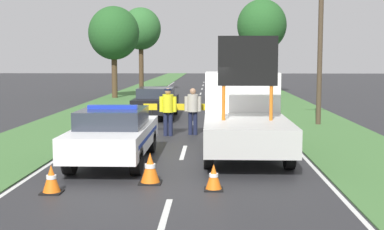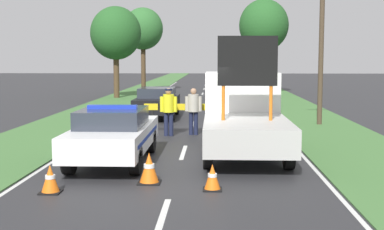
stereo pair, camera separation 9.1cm
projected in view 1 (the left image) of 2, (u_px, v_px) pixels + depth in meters
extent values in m
plane|color=#28282B|center=(182.00, 156.00, 14.94)|extent=(160.00, 160.00, 0.00)
cube|color=silver|center=(164.00, 217.00, 9.23)|extent=(0.12, 2.35, 0.01)
cube|color=silver|center=(183.00, 152.00, 15.58)|extent=(0.12, 2.35, 0.01)
cube|color=silver|center=(191.00, 125.00, 21.93)|extent=(0.12, 2.35, 0.01)
cube|color=silver|center=(196.00, 110.00, 28.28)|extent=(0.12, 2.35, 0.01)
cube|color=silver|center=(199.00, 100.00, 34.63)|extent=(0.12, 2.35, 0.01)
cube|color=silver|center=(201.00, 94.00, 40.98)|extent=(0.12, 2.35, 0.01)
cube|color=silver|center=(202.00, 89.00, 47.34)|extent=(0.12, 2.35, 0.01)
cube|color=silver|center=(203.00, 85.00, 53.69)|extent=(0.12, 2.35, 0.01)
cube|color=silver|center=(204.00, 82.00, 60.04)|extent=(0.12, 2.35, 0.01)
cube|color=silver|center=(132.00, 110.00, 28.21)|extent=(0.10, 65.88, 0.01)
cube|color=silver|center=(260.00, 110.00, 27.97)|extent=(0.10, 65.88, 0.01)
cube|color=#427038|center=(120.00, 100.00, 34.99)|extent=(3.34, 120.00, 0.03)
cube|color=#427038|center=(278.00, 100.00, 34.63)|extent=(3.34, 120.00, 0.03)
cube|color=white|center=(114.00, 137.00, 14.02)|extent=(1.82, 4.83, 0.60)
cube|color=#282D38|center=(113.00, 117.00, 13.82)|extent=(1.60, 2.22, 0.45)
cylinder|color=black|center=(97.00, 139.00, 15.57)|extent=(0.24, 0.77, 0.77)
cylinder|color=black|center=(151.00, 139.00, 15.51)|extent=(0.24, 0.77, 0.77)
cylinder|color=black|center=(70.00, 158.00, 12.59)|extent=(0.24, 0.77, 0.77)
cylinder|color=black|center=(136.00, 159.00, 12.53)|extent=(0.24, 0.77, 0.77)
cube|color=#1E38C6|center=(113.00, 107.00, 13.79)|extent=(1.27, 0.24, 0.10)
cube|color=#193399|center=(114.00, 136.00, 14.01)|extent=(1.83, 3.96, 0.10)
cube|color=black|center=(129.00, 127.00, 16.46)|extent=(1.00, 0.08, 0.36)
cube|color=white|center=(241.00, 102.00, 16.78)|extent=(2.23, 1.99, 1.86)
cube|color=#232833|center=(239.00, 89.00, 17.71)|extent=(1.90, 0.04, 0.82)
cube|color=#B2B2AD|center=(247.00, 133.00, 13.95)|extent=(2.23, 3.82, 0.69)
cylinder|color=#D16619|center=(224.00, 103.00, 13.89)|extent=(0.09, 0.09, 0.90)
cylinder|color=#D16619|center=(271.00, 103.00, 13.85)|extent=(0.09, 0.09, 0.90)
cube|color=black|center=(248.00, 61.00, 13.75)|extent=(1.54, 0.12, 1.28)
cylinder|color=black|center=(209.00, 131.00, 16.91)|extent=(0.24, 0.88, 0.88)
cylinder|color=black|center=(272.00, 131.00, 16.84)|extent=(0.24, 0.88, 0.88)
cylinder|color=black|center=(209.00, 151.00, 13.27)|extent=(0.24, 0.88, 0.88)
cylinder|color=black|center=(289.00, 152.00, 13.20)|extent=(0.24, 0.88, 0.88)
cylinder|color=black|center=(152.00, 121.00, 19.58)|extent=(0.07, 0.07, 0.84)
cylinder|color=black|center=(218.00, 122.00, 19.50)|extent=(0.07, 0.07, 0.84)
cube|color=yellow|center=(150.00, 107.00, 19.53)|extent=(0.51, 0.08, 0.23)
cube|color=black|center=(164.00, 107.00, 19.51)|extent=(0.51, 0.08, 0.23)
cube|color=yellow|center=(178.00, 107.00, 19.49)|extent=(0.51, 0.08, 0.23)
cube|color=black|center=(192.00, 107.00, 19.47)|extent=(0.51, 0.08, 0.23)
cube|color=yellow|center=(206.00, 107.00, 19.46)|extent=(0.51, 0.08, 0.23)
cube|color=black|center=(220.00, 107.00, 19.44)|extent=(0.51, 0.08, 0.23)
cylinder|color=#191E38|center=(166.00, 124.00, 18.81)|extent=(0.16, 0.16, 0.84)
cylinder|color=#191E38|center=(171.00, 124.00, 18.80)|extent=(0.16, 0.16, 0.84)
cylinder|color=yellow|center=(168.00, 103.00, 18.73)|extent=(0.39, 0.39, 0.63)
cylinder|color=yellow|center=(161.00, 104.00, 18.74)|extent=(0.13, 0.13, 0.54)
cylinder|color=yellow|center=(175.00, 104.00, 18.72)|extent=(0.13, 0.13, 0.54)
sphere|color=#A57A5B|center=(168.00, 91.00, 18.68)|extent=(0.22, 0.22, 0.22)
cylinder|color=#141933|center=(168.00, 90.00, 18.67)|extent=(0.25, 0.25, 0.05)
cylinder|color=#191E38|center=(190.00, 123.00, 19.09)|extent=(0.16, 0.16, 0.83)
cylinder|color=#191E38|center=(195.00, 123.00, 19.08)|extent=(0.16, 0.16, 0.83)
cylinder|color=#B2AD9E|center=(193.00, 103.00, 19.01)|extent=(0.38, 0.38, 0.62)
cylinder|color=#B2AD9E|center=(186.00, 104.00, 19.02)|extent=(0.12, 0.12, 0.53)
cylinder|color=#B2AD9E|center=(200.00, 104.00, 19.00)|extent=(0.12, 0.12, 0.53)
sphere|color=#A57A5B|center=(193.00, 91.00, 18.97)|extent=(0.21, 0.21, 0.21)
cube|color=black|center=(214.00, 189.00, 11.14)|extent=(0.39, 0.39, 0.03)
cone|color=orange|center=(214.00, 176.00, 11.11)|extent=(0.34, 0.34, 0.52)
cylinder|color=white|center=(214.00, 175.00, 11.11)|extent=(0.19, 0.19, 0.07)
cube|color=black|center=(52.00, 192.00, 10.88)|extent=(0.42, 0.42, 0.03)
cone|color=orange|center=(51.00, 178.00, 10.85)|extent=(0.36, 0.36, 0.56)
cylinder|color=white|center=(51.00, 177.00, 10.85)|extent=(0.20, 0.20, 0.08)
cube|color=black|center=(150.00, 183.00, 11.74)|extent=(0.49, 0.49, 0.03)
cone|color=orange|center=(150.00, 167.00, 11.70)|extent=(0.42, 0.42, 0.65)
cylinder|color=white|center=(150.00, 166.00, 11.70)|extent=(0.24, 0.24, 0.09)
cube|color=black|center=(156.00, 104.00, 24.62)|extent=(1.78, 4.55, 0.63)
cube|color=#282D38|center=(156.00, 92.00, 24.42)|extent=(1.57, 2.09, 0.43)
cylinder|color=black|center=(144.00, 108.00, 26.08)|extent=(0.24, 0.64, 0.64)
cylinder|color=black|center=(175.00, 108.00, 26.02)|extent=(0.24, 0.64, 0.64)
cylinder|color=black|center=(136.00, 114.00, 23.27)|extent=(0.24, 0.64, 0.64)
cylinder|color=black|center=(171.00, 114.00, 23.22)|extent=(0.24, 0.64, 0.64)
cube|color=navy|center=(226.00, 95.00, 29.90)|extent=(1.81, 4.17, 0.57)
cube|color=#282D38|center=(226.00, 86.00, 29.72)|extent=(1.60, 1.92, 0.50)
cylinder|color=black|center=(212.00, 98.00, 31.25)|extent=(0.24, 0.75, 0.75)
cylinder|color=black|center=(239.00, 99.00, 31.19)|extent=(0.24, 0.75, 0.75)
cylinder|color=black|center=(212.00, 102.00, 28.68)|extent=(0.24, 0.75, 0.75)
cylinder|color=black|center=(241.00, 102.00, 28.62)|extent=(0.24, 0.75, 0.75)
cube|color=slate|center=(225.00, 88.00, 36.44)|extent=(1.87, 4.63, 0.67)
cube|color=#282D38|center=(226.00, 79.00, 36.24)|extent=(1.65, 2.13, 0.50)
cylinder|color=black|center=(213.00, 91.00, 37.93)|extent=(0.24, 0.75, 0.75)
cylinder|color=black|center=(236.00, 91.00, 37.87)|extent=(0.24, 0.75, 0.75)
cylinder|color=black|center=(214.00, 94.00, 35.08)|extent=(0.24, 0.75, 0.75)
cylinder|color=black|center=(239.00, 94.00, 35.02)|extent=(0.24, 0.75, 0.75)
cylinder|color=#4C3823|center=(141.00, 68.00, 43.60)|extent=(0.38, 0.38, 3.88)
ellipsoid|color=#2D662D|center=(141.00, 29.00, 43.26)|extent=(3.24, 3.24, 3.40)
cylinder|color=#4C3823|center=(114.00, 75.00, 36.41)|extent=(0.38, 0.38, 3.13)
ellipsoid|color=#235623|center=(114.00, 33.00, 36.10)|extent=(3.43, 3.43, 3.60)
cylinder|color=#4C3823|center=(261.00, 69.00, 40.55)|extent=(0.39, 0.39, 3.80)
ellipsoid|color=#235623|center=(262.00, 25.00, 40.20)|extent=(3.71, 3.71, 3.90)
cylinder|color=#473828|center=(320.00, 49.00, 21.64)|extent=(0.20, 0.20, 6.17)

